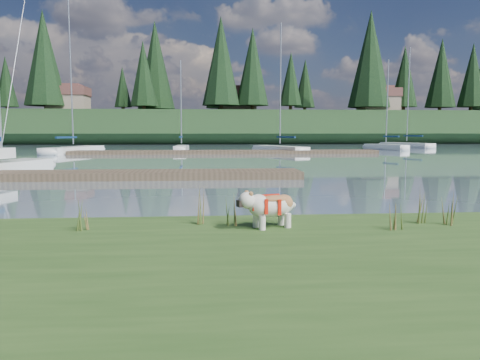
{
  "coord_description": "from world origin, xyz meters",
  "views": [
    {
      "loc": [
        0.11,
        -9.8,
        1.85
      ],
      "look_at": [
        0.84,
        -0.5,
        0.89
      ],
      "focal_mm": 35.0,
      "sensor_mm": 36.0,
      "label": 1
    }
  ],
  "objects": [
    {
      "name": "ground",
      "position": [
        0.0,
        30.0,
        0.0
      ],
      "size": [
        200.0,
        200.0,
        0.0
      ],
      "primitive_type": "plane",
      "color": "#7991A3",
      "rests_on": "ground"
    },
    {
      "name": "bank",
      "position": [
        0.0,
        -6.0,
        0.17
      ],
      "size": [
        60.0,
        9.0,
        0.35
      ],
      "primitive_type": "cube",
      "color": "#31501E",
      "rests_on": "ground"
    },
    {
      "name": "ridge",
      "position": [
        0.0,
        73.0,
        2.5
      ],
      "size": [
        200.0,
        20.0,
        5.0
      ],
      "primitive_type": "cube",
      "color": "#1B3318",
      "rests_on": "ground"
    },
    {
      "name": "bulldog",
      "position": [
        1.15,
        -2.61,
        0.72
      ],
      "size": [
        0.99,
        0.6,
        0.59
      ],
      "rotation": [
        0.0,
        0.0,
        3.47
      ],
      "color": "silver",
      "rests_on": "bank"
    },
    {
      "name": "sailboat_main",
      "position": [
        -8.65,
        11.13,
        0.42
      ],
      "size": [
        3.28,
        7.79,
        11.14
      ],
      "rotation": [
        0.0,
        0.0,
        1.33
      ],
      "color": "white",
      "rests_on": "ground"
    },
    {
      "name": "dock_near",
      "position": [
        -4.0,
        9.0,
        0.15
      ],
      "size": [
        16.0,
        2.0,
        0.3
      ],
      "primitive_type": "cube",
      "color": "#4C3D2C",
      "rests_on": "ground"
    },
    {
      "name": "dock_far",
      "position": [
        2.0,
        30.0,
        0.15
      ],
      "size": [
        26.0,
        2.2,
        0.3
      ],
      "primitive_type": "cube",
      "color": "#4C3D2C",
      "rests_on": "ground"
    },
    {
      "name": "sailboat_bg_1",
      "position": [
        -11.05,
        32.97,
        0.33
      ],
      "size": [
        4.03,
        9.16,
        13.32
      ],
      "rotation": [
        0.0,
        0.0,
        1.31
      ],
      "color": "white",
      "rests_on": "ground"
    },
    {
      "name": "sailboat_bg_2",
      "position": [
        -1.95,
        35.32,
        0.34
      ],
      "size": [
        1.29,
        5.59,
        8.62
      ],
      "rotation": [
        0.0,
        0.0,
        1.54
      ],
      "color": "white",
      "rests_on": "ground"
    },
    {
      "name": "sailboat_bg_3",
      "position": [
        6.81,
        33.36,
        0.32
      ],
      "size": [
        4.72,
        7.89,
        11.7
      ],
      "rotation": [
        0.0,
        0.0,
        2.0
      ],
      "color": "white",
      "rests_on": "ground"
    },
    {
      "name": "sailboat_bg_4",
      "position": [
        18.97,
        38.38,
        0.33
      ],
      "size": [
        3.31,
        6.28,
        9.4
      ],
      "rotation": [
        0.0,
        0.0,
        1.92
      ],
      "color": "white",
      "rests_on": "ground"
    },
    {
      "name": "sailboat_bg_5",
      "position": [
        24.28,
        45.6,
        0.32
      ],
      "size": [
        4.45,
        8.42,
        11.92
      ],
      "rotation": [
        0.0,
        0.0,
        1.93
      ],
      "color": "white",
      "rests_on": "ground"
    },
    {
      "name": "weed_0",
      "position": [
        0.06,
        -2.22,
        0.63
      ],
      "size": [
        0.17,
        0.14,
        0.68
      ],
      "color": "#475B23",
      "rests_on": "bank"
    },
    {
      "name": "weed_1",
      "position": [
        0.52,
        -2.37,
        0.57
      ],
      "size": [
        0.17,
        0.14,
        0.51
      ],
      "color": "#475B23",
      "rests_on": "bank"
    },
    {
      "name": "weed_2",
      "position": [
        3.71,
        -2.49,
        0.66
      ],
      "size": [
        0.17,
        0.14,
        0.74
      ],
      "color": "#475B23",
      "rests_on": "bank"
    },
    {
      "name": "weed_3",
      "position": [
        -1.78,
        -2.57,
        0.57
      ],
      "size": [
        0.17,
        0.14,
        0.52
      ],
      "color": "#475B23",
      "rests_on": "bank"
    },
    {
      "name": "weed_4",
      "position": [
        3.03,
        -2.88,
        0.54
      ],
      "size": [
        0.17,
        0.14,
        0.44
      ],
      "color": "#475B23",
      "rests_on": "bank"
    },
    {
      "name": "weed_5",
      "position": [
        4.09,
        -2.62,
        0.6
      ],
      "size": [
        0.17,
        0.14,
        0.6
      ],
      "color": "#475B23",
      "rests_on": "bank"
    },
    {
      "name": "mud_lip",
      "position": [
        0.0,
        -1.6,
        0.07
      ],
      "size": [
        60.0,
        0.5,
        0.14
      ],
      "primitive_type": "cube",
      "color": "#33281C",
      "rests_on": "ground"
    },
    {
      "name": "conifer_2",
      "position": [
        -25.0,
        68.0,
        13.54
      ],
      "size": [
        6.6,
        6.6,
        16.05
      ],
      "color": "#382619",
      "rests_on": "ridge"
    },
    {
      "name": "conifer_3",
      "position": [
        -10.0,
        72.0,
        11.74
      ],
      "size": [
        4.84,
        4.84,
        12.25
      ],
      "color": "#382619",
      "rests_on": "ridge"
    },
    {
      "name": "conifer_4",
      "position": [
        3.0,
        66.0,
        13.09
      ],
      "size": [
        6.16,
        6.16,
        15.1
      ],
      "color": "#382619",
      "rests_on": "ridge"
    },
    {
      "name": "conifer_5",
      "position": [
        15.0,
        70.0,
        10.83
      ],
      "size": [
        3.96,
        3.96,
        10.35
      ],
      "color": "#382619",
      "rests_on": "ridge"
    },
    {
      "name": "conifer_6",
      "position": [
        28.0,
        68.0,
        13.99
      ],
      "size": [
        7.04,
        7.04,
        17.0
      ],
      "color": "#382619",
      "rests_on": "ridge"
    },
    {
      "name": "conifer_7",
      "position": [
        42.0,
        71.0,
        12.19
      ],
      "size": [
        5.28,
        5.28,
        13.2
      ],
      "color": "#382619",
      "rests_on": "ridge"
    },
    {
      "name": "house_0",
      "position": [
        -22.0,
        70.0,
        7.31
      ],
      "size": [
        6.3,
        5.3,
        4.65
      ],
      "color": "gray",
      "rests_on": "ridge"
    },
    {
      "name": "house_1",
      "position": [
        6.0,
        71.0,
        7.31
      ],
      "size": [
        6.3,
        5.3,
        4.65
      ],
      "color": "gray",
      "rests_on": "ridge"
    },
    {
      "name": "house_2",
      "position": [
        30.0,
        69.0,
        7.31
      ],
      "size": [
        6.3,
        5.3,
        4.65
      ],
      "color": "gray",
      "rests_on": "ridge"
    }
  ]
}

